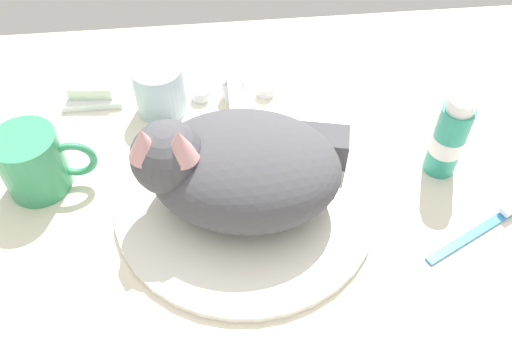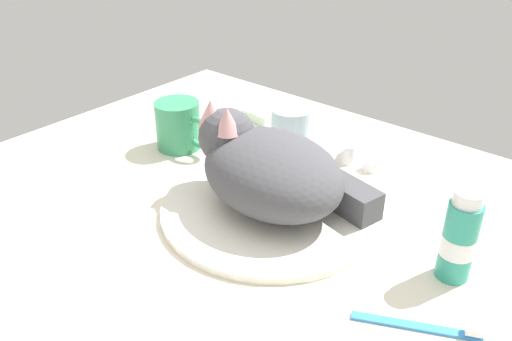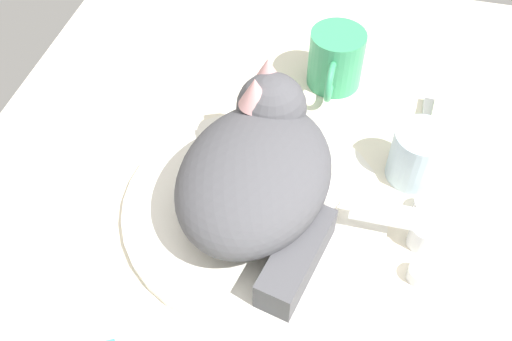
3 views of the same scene
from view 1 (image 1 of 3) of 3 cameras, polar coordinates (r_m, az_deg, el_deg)
name	(u,v)px [view 1 (image 1 of 3)]	position (r cm, az deg, el deg)	size (l,w,h in cm)	color
ground_plane	(246,210)	(74.74, -1.04, -4.07)	(110.00, 82.50, 3.00)	silver
sink_basin	(246,201)	(73.08, -1.06, -3.09)	(34.01, 34.01, 1.15)	white
faucet	(234,91)	(85.25, -2.29, 8.16)	(12.91, 11.15, 5.50)	silver
cat	(236,165)	(68.17, -2.10, 0.52)	(29.12, 22.19, 14.73)	#4C4C51
coffee_mug	(34,162)	(77.62, -21.76, 0.78)	(12.55, 8.32, 9.02)	#389966
rinse_cup	(160,89)	(84.46, -9.84, 8.21)	(7.49, 7.49, 7.83)	silver
soap_dish	(94,94)	(90.98, -16.23, 7.51)	(9.00, 6.40, 1.20)	white
soap_bar	(92,86)	(89.97, -16.45, 8.28)	(6.67, 4.21, 2.02)	silver
toothpaste_bottle	(449,138)	(77.38, 19.17, 3.17)	(4.37, 4.37, 12.79)	teal
toothbrush	(478,230)	(75.71, 21.78, -5.69)	(13.88, 7.71, 1.60)	#388CD8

